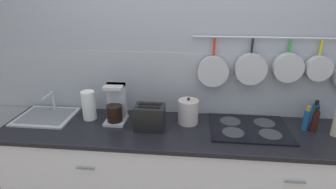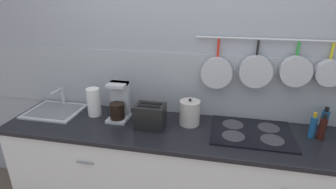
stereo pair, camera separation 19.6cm
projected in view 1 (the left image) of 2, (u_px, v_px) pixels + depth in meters
wall_back at (192, 74)px, 2.24m from camera, size 7.20×0.16×2.60m
cabinet_base at (187, 180)px, 2.23m from camera, size 2.95×0.60×0.90m
countertop at (188, 132)px, 2.06m from camera, size 2.99×0.62×0.03m
sink_basin at (47, 115)px, 2.25m from camera, size 0.46×0.39×0.18m
paper_towel_roll at (89, 105)px, 2.19m from camera, size 0.11×0.11×0.25m
coffee_maker at (116, 106)px, 2.15m from camera, size 0.17×0.19×0.32m
toaster at (150, 117)px, 2.04m from camera, size 0.25×0.17×0.20m
kettle at (188, 112)px, 2.13m from camera, size 0.16×0.16×0.22m
cooktop at (249, 128)px, 2.06m from camera, size 0.61×0.46×0.01m
bottle_sesame_oil at (306, 119)px, 2.02m from camera, size 0.05×0.05×0.20m
bottle_vinegar at (315, 121)px, 2.00m from camera, size 0.05×0.05×0.20m
bottle_hot_sauce at (315, 113)px, 2.15m from camera, size 0.06×0.06×0.19m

